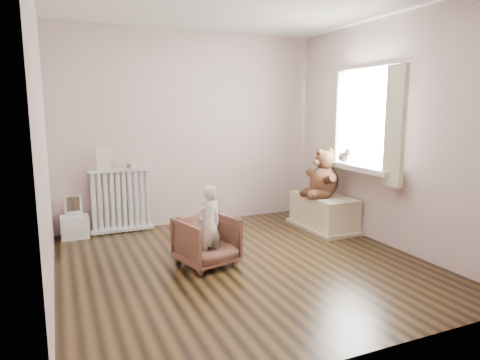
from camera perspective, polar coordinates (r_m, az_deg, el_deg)
name	(u,v)px	position (r m, az deg, el deg)	size (l,w,h in m)	color
floor	(244,264)	(4.49, 0.54, -11.15)	(3.60, 3.60, 0.01)	black
back_wall	(190,129)	(5.89, -6.62, 6.74)	(3.60, 0.02, 2.60)	beige
front_wall	(366,157)	(2.67, 16.49, 2.90)	(3.60, 0.02, 2.60)	beige
left_wall	(43,144)	(3.85, -24.83, 4.37)	(0.02, 3.60, 2.60)	beige
right_wall	(388,133)	(5.20, 19.09, 5.89)	(0.02, 3.60, 2.60)	beige
window	(368,120)	(5.40, 16.70, 7.72)	(0.03, 0.90, 1.10)	white
window_sill	(360,168)	(5.39, 15.67, 1.57)	(0.22, 1.10, 0.06)	silver
curtain_left	(395,127)	(4.90, 19.98, 6.69)	(0.06, 0.26, 1.30)	beige
curtain_right	(332,123)	(5.78, 12.17, 7.42)	(0.06, 0.26, 1.30)	beige
radiator	(121,203)	(5.69, -15.55, -2.92)	(0.79, 0.15, 0.83)	silver
paper_doll	(104,158)	(5.58, -17.74, 2.77)	(0.17, 0.02, 0.28)	beige
tin_a	(131,166)	(5.63, -14.36, 1.83)	(0.10, 0.10, 0.06)	#A59E8C
toy_vanity	(74,216)	(5.64, -21.23, -4.53)	(0.33, 0.23, 0.51)	silver
armchair	(207,241)	(4.41, -4.45, -8.13)	(0.53, 0.55, 0.50)	brown
child	(208,225)	(4.31, -4.26, -6.06)	(0.30, 0.20, 0.82)	white
toy_bench	(324,213)	(5.82, 11.08, -4.38)	(0.50, 0.94, 0.44)	beige
teddy_bear	(324,179)	(5.66, 11.16, 0.07)	(0.50, 0.39, 0.62)	#371F12
plush_cat	(344,155)	(5.59, 13.75, 3.29)	(0.14, 0.23, 0.19)	slate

